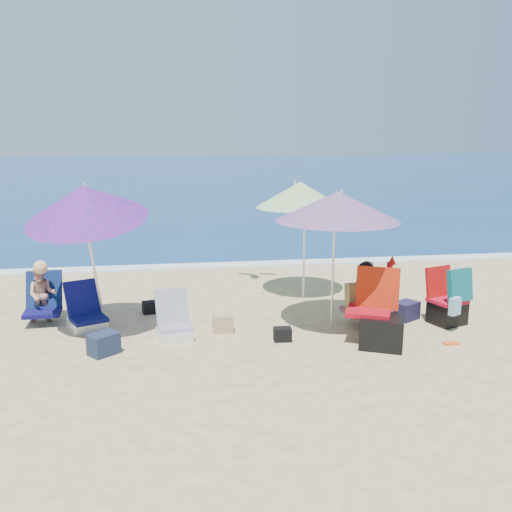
{
  "coord_description": "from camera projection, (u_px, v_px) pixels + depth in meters",
  "views": [
    {
      "loc": [
        -1.53,
        -7.24,
        2.89
      ],
      "look_at": [
        -0.3,
        1.0,
        1.1
      ],
      "focal_mm": 39.11,
      "sensor_mm": 36.0,
      "label": 1
    }
  ],
  "objects": [
    {
      "name": "ground",
      "position": [
        288.0,
        347.0,
        7.83
      ],
      "size": [
        120.0,
        120.0,
        0.0
      ],
      "color": "#D8BC84",
      "rests_on": "ground"
    },
    {
      "name": "sea",
      "position": [
        189.0,
        169.0,
        51.36
      ],
      "size": [
        120.0,
        80.0,
        0.12
      ],
      "color": "navy",
      "rests_on": "ground"
    },
    {
      "name": "foam",
      "position": [
        243.0,
        265.0,
        12.75
      ],
      "size": [
        120.0,
        0.5,
        0.04
      ],
      "color": "white",
      "rests_on": "ground"
    },
    {
      "name": "umbrella_turquoise",
      "position": [
        338.0,
        206.0,
        8.19
      ],
      "size": [
        2.47,
        2.47,
        2.14
      ],
      "color": "silver",
      "rests_on": "ground"
    },
    {
      "name": "umbrella_striped",
      "position": [
        300.0,
        195.0,
        9.98
      ],
      "size": [
        2.05,
        2.05,
        2.14
      ],
      "color": "white",
      "rests_on": "ground"
    },
    {
      "name": "umbrella_blue",
      "position": [
        85.0,
        203.0,
        7.91
      ],
      "size": [
        2.22,
        2.27,
        2.4
      ],
      "color": "silver",
      "rests_on": "ground"
    },
    {
      "name": "furled_umbrella",
      "position": [
        389.0,
        289.0,
        8.39
      ],
      "size": [
        0.15,
        0.17,
        1.16
      ],
      "color": "#B40C23",
      "rests_on": "ground"
    },
    {
      "name": "chair_navy",
      "position": [
        86.0,
        316.0,
        8.55
      ],
      "size": [
        0.73,
        0.8,
        0.71
      ],
      "color": "#0B0E42",
      "rests_on": "ground"
    },
    {
      "name": "chair_rainbow",
      "position": [
        174.0,
        326.0,
        8.14
      ],
      "size": [
        0.56,
        0.69,
        0.68
      ],
      "color": "#EE5461",
      "rests_on": "ground"
    },
    {
      "name": "camp_chair_left",
      "position": [
        380.0,
        323.0,
        7.82
      ],
      "size": [
        0.9,
        0.94,
        1.07
      ],
      "color": "#A20B16",
      "rests_on": "ground"
    },
    {
      "name": "camp_chair_right",
      "position": [
        448.0,
        304.0,
        8.7
      ],
      "size": [
        0.65,
        0.82,
        0.93
      ],
      "color": "red",
      "rests_on": "ground"
    },
    {
      "name": "person_center",
      "position": [
        366.0,
        295.0,
        8.58
      ],
      "size": [
        0.73,
        0.69,
        1.04
      ],
      "color": "tan",
      "rests_on": "ground"
    },
    {
      "name": "person_left",
      "position": [
        42.0,
        294.0,
        8.78
      ],
      "size": [
        0.59,
        0.71,
        1.01
      ],
      "color": "tan",
      "rests_on": "ground"
    },
    {
      "name": "bag_navy_a",
      "position": [
        104.0,
        344.0,
        7.52
      ],
      "size": [
        0.46,
        0.45,
        0.29
      ],
      "color": "#1B273D",
      "rests_on": "ground"
    },
    {
      "name": "bag_black_a",
      "position": [
        151.0,
        307.0,
        9.31
      ],
      "size": [
        0.3,
        0.25,
        0.2
      ],
      "color": "black",
      "rests_on": "ground"
    },
    {
      "name": "bag_tan",
      "position": [
        223.0,
        323.0,
        8.4
      ],
      "size": [
        0.31,
        0.23,
        0.26
      ],
      "color": "tan",
      "rests_on": "ground"
    },
    {
      "name": "bag_navy_b",
      "position": [
        406.0,
        311.0,
        8.98
      ],
      "size": [
        0.48,
        0.44,
        0.29
      ],
      "color": "#1C1A39",
      "rests_on": "ground"
    },
    {
      "name": "bag_black_b",
      "position": [
        282.0,
        334.0,
        8.03
      ],
      "size": [
        0.26,
        0.19,
        0.2
      ],
      "color": "black",
      "rests_on": "ground"
    },
    {
      "name": "orange_item",
      "position": [
        451.0,
        343.0,
        7.91
      ],
      "size": [
        0.23,
        0.12,
        0.03
      ],
      "color": "#FF5E1A",
      "rests_on": "ground"
    }
  ]
}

